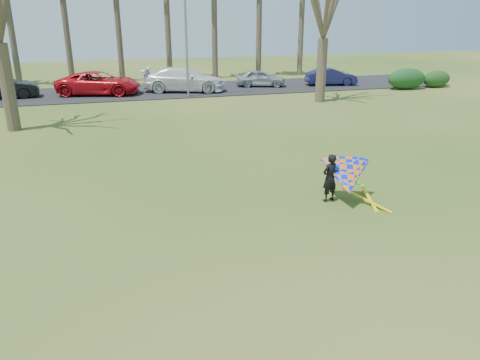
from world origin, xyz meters
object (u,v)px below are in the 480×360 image
object	(u,v)px
car_3	(184,79)
kite_flyer	(346,177)
streetlight	(188,29)
car_2	(99,83)
car_4	(261,78)
car_1	(3,88)
car_5	(331,77)

from	to	relation	value
car_3	kite_flyer	distance (m)	22.17
streetlight	kite_flyer	world-z (taller)	streetlight
streetlight	kite_flyer	bearing A→B (deg)	-86.44
streetlight	car_2	world-z (taller)	streetlight
car_2	car_4	distance (m)	12.10
car_4	streetlight	bearing A→B (deg)	132.22
car_3	car_4	bearing A→B (deg)	-66.47
car_1	car_3	size ratio (longest dim) A/B	0.74
streetlight	car_3	distance (m)	4.19
car_3	kite_flyer	size ratio (longest dim) A/B	2.47
car_2	car_4	bearing A→B (deg)	-73.58
car_2	car_3	bearing A→B (deg)	-78.18
car_3	car_4	xyz separation A→B (m)	(6.10, 0.70, -0.21)
car_3	streetlight	bearing A→B (deg)	-161.73
streetlight	car_1	xyz separation A→B (m)	(-12.19, 2.60, -3.68)
car_2	car_1	bearing A→B (deg)	103.36
car_4	car_5	distance (m)	5.63
car_5	car_4	bearing A→B (deg)	91.21
car_5	car_2	bearing A→B (deg)	98.71
kite_flyer	car_1	bearing A→B (deg)	120.82
car_2	car_4	world-z (taller)	car_2
car_2	kite_flyer	bearing A→B (deg)	-147.66
car_1	car_2	world-z (taller)	car_2
streetlight	car_3	size ratio (longest dim) A/B	1.35
car_1	kite_flyer	world-z (taller)	kite_flyer
car_1	streetlight	bearing A→B (deg)	-106.71
kite_flyer	car_4	bearing A→B (deg)	78.10
kite_flyer	car_5	bearing A→B (deg)	64.72
car_1	car_2	size ratio (longest dim) A/B	0.77
car_2	car_5	world-z (taller)	car_2
car_5	kite_flyer	bearing A→B (deg)	164.86
car_1	kite_flyer	bearing A→B (deg)	-153.84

